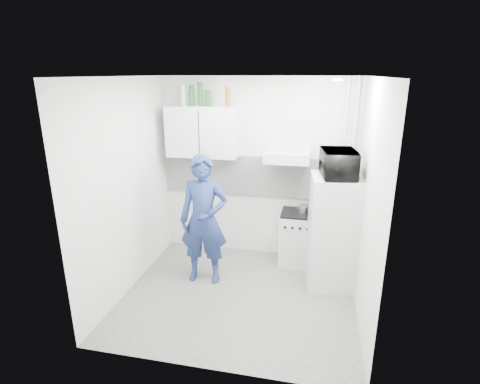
# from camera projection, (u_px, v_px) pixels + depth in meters

# --- Properties ---
(floor) EXTENTS (2.80, 2.80, 0.00)m
(floor) POSITION_uv_depth(u_px,v_px,m) (239.00, 295.00, 4.65)
(floor) COLOR #61625A
(floor) RESTS_ON ground
(ceiling) EXTENTS (2.80, 2.80, 0.00)m
(ceiling) POSITION_uv_depth(u_px,v_px,m) (239.00, 76.00, 3.86)
(ceiling) COLOR white
(ceiling) RESTS_ON wall_back
(wall_back) EXTENTS (2.80, 0.00, 2.80)m
(wall_back) POSITION_uv_depth(u_px,v_px,m) (257.00, 169.00, 5.42)
(wall_back) COLOR beige
(wall_back) RESTS_ON floor
(wall_left) EXTENTS (0.00, 2.60, 2.60)m
(wall_left) POSITION_uv_depth(u_px,v_px,m) (126.00, 188.00, 4.53)
(wall_left) COLOR beige
(wall_left) RESTS_ON floor
(wall_right) EXTENTS (0.00, 2.60, 2.60)m
(wall_right) POSITION_uv_depth(u_px,v_px,m) (368.00, 205.00, 3.97)
(wall_right) COLOR beige
(wall_right) RESTS_ON floor
(person) EXTENTS (0.65, 0.46, 1.69)m
(person) POSITION_uv_depth(u_px,v_px,m) (204.00, 220.00, 4.77)
(person) COLOR navy
(person) RESTS_ON floor
(stove) EXTENTS (0.47, 0.47, 0.75)m
(stove) POSITION_uv_depth(u_px,v_px,m) (297.00, 239.00, 5.34)
(stove) COLOR beige
(stove) RESTS_ON floor
(fridge) EXTENTS (0.66, 0.66, 1.45)m
(fridge) POSITION_uv_depth(u_px,v_px,m) (333.00, 232.00, 4.71)
(fridge) COLOR silver
(fridge) RESTS_ON floor
(stove_top) EXTENTS (0.45, 0.45, 0.03)m
(stove_top) POSITION_uv_depth(u_px,v_px,m) (298.00, 213.00, 5.22)
(stove_top) COLOR black
(stove_top) RESTS_ON stove
(saucepan) EXTENTS (0.17, 0.17, 0.09)m
(saucepan) POSITION_uv_depth(u_px,v_px,m) (304.00, 208.00, 5.23)
(saucepan) COLOR silver
(saucepan) RESTS_ON stove_top
(microwave) EXTENTS (0.63, 0.47, 0.32)m
(microwave) POSITION_uv_depth(u_px,v_px,m) (339.00, 163.00, 4.44)
(microwave) COLOR black
(microwave) RESTS_ON fridge
(bottle_b) EXTENTS (0.07, 0.07, 0.28)m
(bottle_b) POSITION_uv_depth(u_px,v_px,m) (183.00, 95.00, 5.14)
(bottle_b) COLOR #B2B7BC
(bottle_b) RESTS_ON upper_cabinet
(bottle_c) EXTENTS (0.07, 0.07, 0.28)m
(bottle_c) POSITION_uv_depth(u_px,v_px,m) (191.00, 95.00, 5.11)
(bottle_c) COLOR #144C1E
(bottle_c) RESTS_ON upper_cabinet
(bottle_d) EXTENTS (0.07, 0.07, 0.32)m
(bottle_d) POSITION_uv_depth(u_px,v_px,m) (200.00, 94.00, 5.08)
(bottle_d) COLOR #144C1E
(bottle_d) RESTS_ON upper_cabinet
(canister_a) EXTENTS (0.09, 0.09, 0.22)m
(canister_a) POSITION_uv_depth(u_px,v_px,m) (208.00, 98.00, 5.08)
(canister_a) COLOR #144C1E
(canister_a) RESTS_ON upper_cabinet
(bottle_e) EXTENTS (0.07, 0.07, 0.27)m
(bottle_e) POSITION_uv_depth(u_px,v_px,m) (228.00, 96.00, 5.02)
(bottle_e) COLOR brown
(bottle_e) RESTS_ON upper_cabinet
(upper_cabinet) EXTENTS (1.00, 0.35, 0.70)m
(upper_cabinet) POSITION_uv_depth(u_px,v_px,m) (203.00, 132.00, 5.23)
(upper_cabinet) COLOR silver
(upper_cabinet) RESTS_ON wall_back
(range_hood) EXTENTS (0.60, 0.50, 0.14)m
(range_hood) POSITION_uv_depth(u_px,v_px,m) (287.00, 156.00, 5.01)
(range_hood) COLOR beige
(range_hood) RESTS_ON wall_back
(backsplash) EXTENTS (2.74, 0.03, 0.60)m
(backsplash) POSITION_uv_depth(u_px,v_px,m) (257.00, 176.00, 5.43)
(backsplash) COLOR white
(backsplash) RESTS_ON wall_back
(pipe_a) EXTENTS (0.05, 0.05, 2.60)m
(pipe_a) POSITION_uv_depth(u_px,v_px,m) (350.00, 176.00, 5.08)
(pipe_a) COLOR beige
(pipe_a) RESTS_ON floor
(pipe_b) EXTENTS (0.04, 0.04, 2.60)m
(pipe_b) POSITION_uv_depth(u_px,v_px,m) (341.00, 175.00, 5.11)
(pipe_b) COLOR beige
(pipe_b) RESTS_ON floor
(ceiling_spot_fixture) EXTENTS (0.10, 0.10, 0.02)m
(ceiling_spot_fixture) POSITION_uv_depth(u_px,v_px,m) (338.00, 80.00, 3.85)
(ceiling_spot_fixture) COLOR white
(ceiling_spot_fixture) RESTS_ON ceiling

